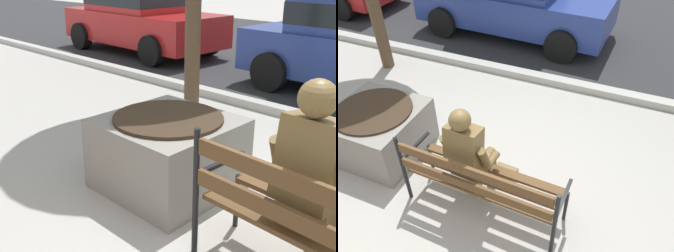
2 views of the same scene
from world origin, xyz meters
The scene contains 5 objects.
ground_plane centered at (0.00, 0.00, 0.00)m, with size 80.00×80.00×0.00m, color #ADA8A0.
curb_stone centered at (0.00, 2.90, 0.06)m, with size 60.00×0.20×0.12m, color #B2AFA8.
park_bench centered at (0.19, -0.05, 0.54)m, with size 1.82×0.60×0.95m.
bronze_statue_seated centered at (0.02, 0.16, 0.67)m, with size 0.66×0.76×1.37m.
concrete_planter centered at (-1.51, 0.38, 0.34)m, with size 1.09×1.09×0.69m.
Camera 2 is at (1.34, -2.10, 3.25)m, focal length 35.87 mm.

